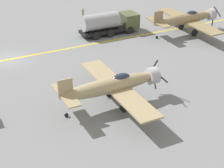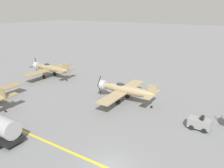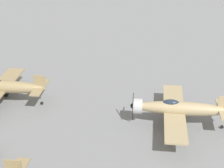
% 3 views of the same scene
% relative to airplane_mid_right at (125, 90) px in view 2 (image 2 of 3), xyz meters
% --- Properties ---
extents(airplane_mid_right, '(12.00, 9.98, 3.65)m').
position_rel_airplane_mid_right_xyz_m(airplane_mid_right, '(0.00, 0.00, 0.00)').
color(airplane_mid_right, tan).
rests_on(airplane_mid_right, ground).
extents(airplane_far_right, '(12.00, 9.98, 3.73)m').
position_rel_airplane_mid_right_xyz_m(airplane_far_right, '(2.91, 19.68, 0.00)').
color(airplane_far_right, '#968259').
rests_on(airplane_far_right, ground).
extents(tow_tractor, '(1.57, 2.60, 1.79)m').
position_rel_airplane_mid_right_xyz_m(tow_tractor, '(-2.51, -11.76, -1.22)').
color(tow_tractor, gray).
rests_on(tow_tractor, ground).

